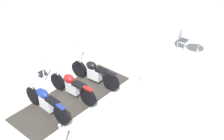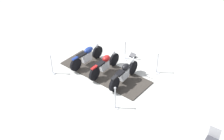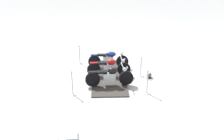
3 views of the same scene
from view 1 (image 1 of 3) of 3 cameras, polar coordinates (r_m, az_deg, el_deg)
name	(u,v)px [view 1 (image 1 of 3)]	position (r m, az deg, el deg)	size (l,w,h in m)	color
ground_plane	(73,98)	(10.40, -7.75, -5.49)	(80.00, 80.00, 0.00)	silver
display_platform	(73,97)	(10.39, -7.76, -5.39)	(4.49, 1.62, 0.05)	#38332D
motorcycle_black	(94,73)	(10.77, -3.61, -0.52)	(2.09, 1.06, 0.98)	black
motorcycle_maroon	(71,86)	(10.11, -8.09, -3.12)	(2.07, 0.95, 0.97)	black
motorcycle_navy	(45,101)	(9.56, -13.13, -6.08)	(2.12, 0.81, 0.97)	black
stanchion_right_front	(79,55)	(12.28, -6.52, 2.93)	(0.34, 0.34, 1.09)	silver
stanchion_right_mid	(44,75)	(11.28, -13.45, -0.93)	(0.35, 0.35, 1.03)	silver
stanchion_left_front	(141,83)	(10.49, 5.79, -2.52)	(0.32, 0.32, 1.10)	silver
info_placard	(43,74)	(11.79, -13.66, -0.83)	(0.30, 0.39, 0.19)	#333338
cafe_table	(199,42)	(13.33, 16.96, 5.29)	(0.82, 0.82, 0.75)	#B7B7BC
cafe_chair_near_table	(182,38)	(13.59, 13.72, 6.18)	(0.52, 0.52, 0.94)	#B7B7BC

